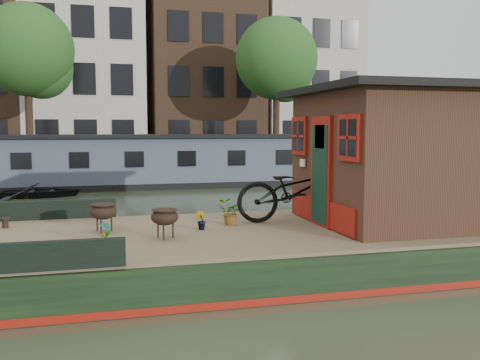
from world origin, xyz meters
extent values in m
plane|color=#2D3622|center=(0.00, 0.00, 0.00)|extent=(120.00, 120.00, 0.00)
cube|color=black|center=(0.00, 0.00, 0.30)|extent=(12.00, 4.00, 0.60)
cube|color=maroon|center=(0.00, 0.00, 0.06)|extent=(12.02, 4.02, 0.10)
cube|color=#7F6F4E|center=(0.00, 0.00, 0.62)|extent=(11.80, 3.80, 0.05)
cube|color=black|center=(-4.50, 1.92, 0.82)|extent=(3.00, 0.12, 0.35)
cube|color=black|center=(2.20, 0.00, 1.80)|extent=(3.50, 3.00, 2.30)
cube|color=black|center=(2.20, 0.00, 3.01)|extent=(4.00, 3.50, 0.12)
cube|color=maroon|center=(0.42, 0.00, 1.60)|extent=(0.06, 0.80, 1.90)
cube|color=black|center=(0.40, 0.00, 1.55)|extent=(0.04, 0.64, 1.70)
cube|color=maroon|center=(0.42, -1.05, 2.20)|extent=(0.06, 0.72, 0.72)
cube|color=maroon|center=(0.42, 1.05, 2.20)|extent=(0.06, 0.72, 0.72)
imported|color=black|center=(0.16, 0.50, 1.22)|extent=(2.26, 1.02, 1.15)
imported|color=brown|center=(-3.22, -0.77, 0.84)|extent=(0.23, 0.24, 0.37)
imported|color=brown|center=(-1.67, 0.17, 0.81)|extent=(0.22, 0.22, 0.32)
imported|color=#A66330|center=(-1.10, 0.49, 0.87)|extent=(0.42, 0.37, 0.44)
cylinder|color=black|center=(-4.87, 1.19, 0.74)|extent=(0.16, 0.16, 0.18)
imported|color=black|center=(-5.41, 11.04, 0.31)|extent=(3.04, 2.21, 0.62)
cube|color=#454A5C|center=(0.00, 14.00, 1.00)|extent=(20.00, 4.00, 2.00)
cube|color=black|center=(0.00, 14.00, 2.05)|extent=(20.40, 4.40, 0.12)
cube|color=black|center=(0.00, 14.00, 0.12)|extent=(20.00, 4.05, 0.24)
cube|color=#47443F|center=(0.00, 20.50, 0.45)|extent=(60.00, 6.00, 0.90)
cube|color=#B7B2A3|center=(-4.00, 27.50, 8.25)|extent=(7.00, 8.00, 16.50)
cube|color=brown|center=(3.50, 27.50, 7.75)|extent=(7.00, 8.00, 15.50)
cube|color=#B7B2A3|center=(10.50, 27.50, 8.00)|extent=(6.50, 8.00, 16.00)
cylinder|color=#332316|center=(-6.50, 19.00, 2.90)|extent=(0.36, 0.36, 4.00)
sphere|color=#194717|center=(-6.50, 19.00, 6.10)|extent=(4.40, 4.40, 4.40)
sphere|color=#194717|center=(-5.90, 19.30, 5.30)|extent=(3.00, 3.00, 3.00)
cylinder|color=#332316|center=(6.00, 19.00, 2.90)|extent=(0.36, 0.36, 4.00)
sphere|color=#194717|center=(6.00, 19.00, 6.10)|extent=(4.40, 4.40, 4.40)
sphere|color=#194717|center=(6.60, 19.30, 5.30)|extent=(3.00, 3.00, 3.00)
camera|label=1|loc=(-3.29, -8.54, 2.32)|focal=40.00mm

